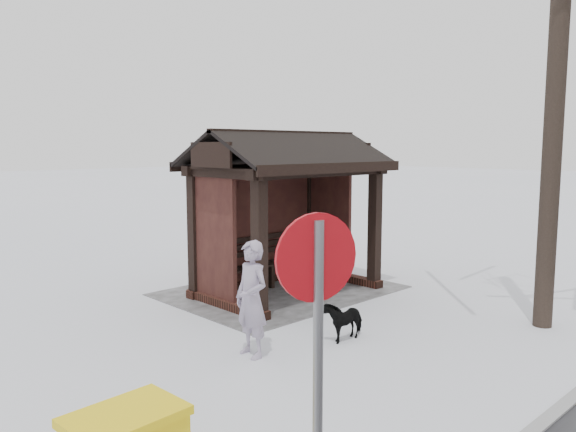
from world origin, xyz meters
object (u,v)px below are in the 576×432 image
(bus_shelter, at_px, (282,180))
(dog, at_px, (343,319))
(pedestrian, at_px, (252,299))
(road_sign, at_px, (317,311))

(bus_shelter, distance_m, dog, 3.41)
(pedestrian, relative_size, dog, 2.26)
(pedestrian, height_order, road_sign, road_sign)
(pedestrian, height_order, dog, pedestrian)
(dog, bearing_deg, road_sign, -53.17)
(bus_shelter, height_order, road_sign, bus_shelter)
(bus_shelter, height_order, pedestrian, bus_shelter)
(road_sign, bearing_deg, bus_shelter, -114.16)
(bus_shelter, bearing_deg, road_sign, 48.62)
(pedestrian, relative_size, road_sign, 0.66)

